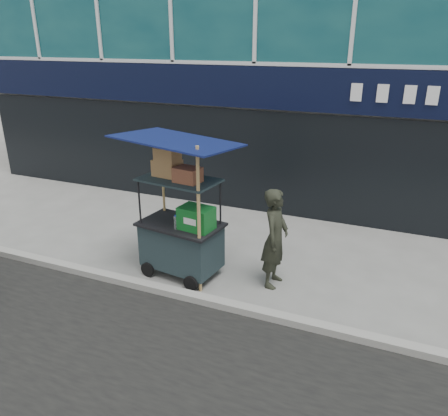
% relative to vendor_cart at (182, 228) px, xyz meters
% --- Properties ---
extents(ground, '(80.00, 80.00, 0.00)m').
position_rel_vendor_cart_xyz_m(ground, '(0.09, -0.50, -0.88)').
color(ground, slate).
rests_on(ground, ground).
extents(curb, '(80.00, 0.18, 0.12)m').
position_rel_vendor_cart_xyz_m(curb, '(0.09, -0.70, -0.82)').
color(curb, gray).
rests_on(curb, ground).
extents(vendor_cart, '(2.01, 1.55, 2.50)m').
position_rel_vendor_cart_xyz_m(vendor_cart, '(0.00, 0.00, 0.00)').
color(vendor_cart, black).
rests_on(vendor_cart, ground).
extents(vendor_man, '(0.42, 0.63, 1.70)m').
position_rel_vendor_cart_xyz_m(vendor_man, '(1.58, 0.29, -0.03)').
color(vendor_man, black).
rests_on(vendor_man, ground).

